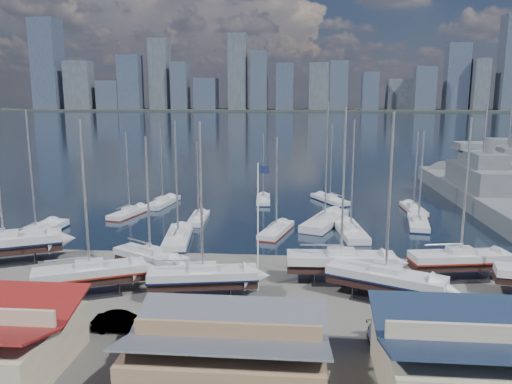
# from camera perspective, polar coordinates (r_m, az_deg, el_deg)

# --- Properties ---
(ground) EXTENTS (1400.00, 1400.00, 0.00)m
(ground) POSITION_cam_1_polar(r_m,az_deg,el_deg) (48.18, -0.45, -10.88)
(ground) COLOR #605E59
(ground) RESTS_ON ground
(water) EXTENTS (1400.00, 600.00, 0.40)m
(water) POSITION_cam_1_polar(r_m,az_deg,el_deg) (355.02, 4.42, 7.96)
(water) COLOR #172A36
(water) RESTS_ON ground
(far_shore) EXTENTS (1400.00, 80.00, 2.20)m
(far_shore) POSITION_cam_1_polar(r_m,az_deg,el_deg) (614.78, 4.74, 9.30)
(far_shore) COLOR #2D332D
(far_shore) RESTS_ON ground
(skyline) EXTENTS (639.14, 43.80, 107.69)m
(skyline) POSITION_cam_1_polar(r_m,az_deg,el_deg) (608.78, 4.03, 12.87)
(skyline) COLOR #475166
(skyline) RESTS_ON far_shore
(shed_grey) EXTENTS (12.60, 8.40, 4.17)m
(shed_grey) POSITION_cam_1_polar(r_m,az_deg,el_deg) (32.87, -3.28, -17.71)
(shed_grey) COLOR #8C6B4C
(shed_grey) RESTS_ON ground
(shed_blue) EXTENTS (13.65, 9.45, 4.71)m
(shed_blue) POSITION_cam_1_polar(r_m,az_deg,el_deg) (34.48, 25.38, -16.86)
(shed_blue) COLOR #BFB293
(shed_blue) RESTS_ON ground
(sailboat_cradle_0) EXTENTS (11.93, 8.21, 18.71)m
(sailboat_cradle_0) POSITION_cam_1_polar(r_m,az_deg,el_deg) (60.42, -26.82, -5.33)
(sailboat_cradle_0) COLOR #2D2D33
(sailboat_cradle_0) RESTS_ON ground
(sailboat_cradle_1) EXTENTS (10.13, 6.61, 15.96)m
(sailboat_cradle_1) POSITION_cam_1_polar(r_m,az_deg,el_deg) (48.16, -18.44, -8.85)
(sailboat_cradle_1) COLOR #2D2D33
(sailboat_cradle_1) RESTS_ON ground
(sailboat_cradle_2) EXTENTS (8.58, 6.41, 14.11)m
(sailboat_cradle_2) POSITION_cam_1_polar(r_m,az_deg,el_deg) (51.40, -11.97, -7.36)
(sailboat_cradle_2) COLOR #2D2D33
(sailboat_cradle_2) RESTS_ON ground
(sailboat_cradle_3) EXTENTS (10.10, 4.46, 15.80)m
(sailboat_cradle_3) POSITION_cam_1_polar(r_m,az_deg,el_deg) (45.27, -6.10, -9.61)
(sailboat_cradle_3) COLOR #2D2D33
(sailboat_cradle_3) RESTS_ON ground
(sailboat_cradle_4) EXTENTS (10.53, 3.37, 16.93)m
(sailboat_cradle_4) POSITION_cam_1_polar(r_m,az_deg,el_deg) (49.48, 9.68, -7.83)
(sailboat_cradle_4) COLOR #2D2D33
(sailboat_cradle_4) RESTS_ON ground
(sailboat_cradle_5) EXTENTS (10.56, 7.05, 16.63)m
(sailboat_cradle_5) POSITION_cam_1_polar(r_m,az_deg,el_deg) (45.86, 14.57, -9.59)
(sailboat_cradle_5) COLOR #2D2D33
(sailboat_cradle_5) RESTS_ON ground
(sailboat_cradle_6) EXTENTS (10.20, 4.45, 15.96)m
(sailboat_cradle_6) POSITION_cam_1_polar(r_m,az_deg,el_deg) (53.45, 22.30, -7.15)
(sailboat_cradle_6) COLOR #2D2D33
(sailboat_cradle_6) RESTS_ON ground
(sailboat_moored_0) EXTENTS (3.70, 11.50, 17.00)m
(sailboat_moored_0) POSITION_cam_1_polar(r_m,az_deg,el_deg) (70.64, -23.79, -4.45)
(sailboat_moored_0) COLOR black
(sailboat_moored_0) RESTS_ON water
(sailboat_moored_1) EXTENTS (4.55, 9.18, 13.22)m
(sailboat_moored_1) POSITION_cam_1_polar(r_m,az_deg,el_deg) (78.44, -14.24, -2.38)
(sailboat_moored_1) COLOR black
(sailboat_moored_1) RESTS_ON water
(sailboat_moored_2) EXTENTS (3.95, 9.54, 13.98)m
(sailboat_moored_2) POSITION_cam_1_polar(r_m,az_deg,el_deg) (84.54, -10.61, -1.27)
(sailboat_moored_2) COLOR black
(sailboat_moored_2) RESTS_ON water
(sailboat_moored_3) EXTENTS (4.28, 10.82, 15.74)m
(sailboat_moored_3) POSITION_cam_1_polar(r_m,az_deg,el_deg) (63.38, -8.88, -5.33)
(sailboat_moored_3) COLOR black
(sailboat_moored_3) RESTS_ON water
(sailboat_moored_4) EXTENTS (2.68, 8.16, 12.16)m
(sailboat_moored_4) POSITION_cam_1_polar(r_m,az_deg,el_deg) (73.05, -6.58, -3.08)
(sailboat_moored_4) COLOR black
(sailboat_moored_4) RESTS_ON water
(sailboat_moored_5) EXTENTS (2.88, 8.38, 12.32)m
(sailboat_moored_5) POSITION_cam_1_polar(r_m,az_deg,el_deg) (85.50, 0.84, -0.96)
(sailboat_moored_5) COLOR black
(sailboat_moored_5) RESTS_ON water
(sailboat_moored_6) EXTENTS (4.69, 9.30, 13.39)m
(sailboat_moored_6) POSITION_cam_1_polar(r_m,az_deg,el_deg) (66.14, 2.33, -4.51)
(sailboat_moored_6) COLOR black
(sailboat_moored_6) RESTS_ON water
(sailboat_moored_7) EXTENTS (7.50, 12.37, 18.08)m
(sailboat_moored_7) POSITION_cam_1_polar(r_m,az_deg,el_deg) (71.08, 7.88, -3.50)
(sailboat_moored_7) COLOR black
(sailboat_moored_7) RESTS_ON water
(sailboat_moored_8) EXTENTS (6.62, 9.32, 13.75)m
(sailboat_moored_8) POSITION_cam_1_polar(r_m,az_deg,el_deg) (86.32, 8.45, -0.96)
(sailboat_moored_8) COLOR black
(sailboat_moored_8) RESTS_ON water
(sailboat_moored_9) EXTENTS (4.14, 10.68, 15.71)m
(sailboat_moored_9) POSITION_cam_1_polar(r_m,az_deg,el_deg) (66.63, 10.74, -4.57)
(sailboat_moored_9) COLOR black
(sailboat_moored_9) RESTS_ON water
(sailboat_moored_10) EXTENTS (4.08, 9.59, 13.89)m
(sailboat_moored_10) POSITION_cam_1_polar(r_m,az_deg,el_deg) (73.55, 18.04, -3.47)
(sailboat_moored_10) COLOR black
(sailboat_moored_10) RESTS_ON water
(sailboat_moored_11) EXTENTS (2.80, 8.87, 13.13)m
(sailboat_moored_11) POSITION_cam_1_polar(r_m,az_deg,el_deg) (82.18, 17.53, -1.96)
(sailboat_moored_11) COLOR black
(sailboat_moored_11) RESTS_ON water
(naval_ship_east) EXTENTS (8.65, 51.43, 18.62)m
(naval_ship_east) POSITION_cam_1_polar(r_m,az_deg,el_deg) (91.91, 24.17, -0.22)
(naval_ship_east) COLOR slate
(naval_ship_east) RESTS_ON water
(naval_ship_west) EXTENTS (8.23, 46.85, 18.21)m
(naval_ship_west) POSITION_cam_1_polar(r_m,az_deg,el_deg) (106.42, 26.51, 0.98)
(naval_ship_west) COLOR slate
(naval_ship_west) RESTS_ON water
(car_a) EXTENTS (2.32, 4.51, 1.47)m
(car_a) POSITION_cam_1_polar(r_m,az_deg,el_deg) (41.88, -25.02, -14.35)
(car_a) COLOR gray
(car_a) RESTS_ON ground
(car_b) EXTENTS (4.40, 1.61, 1.44)m
(car_b) POSITION_cam_1_polar(r_m,az_deg,el_deg) (41.13, -15.12, -14.15)
(car_b) COLOR gray
(car_b) RESTS_ON ground
(car_c) EXTENTS (3.59, 6.14, 1.61)m
(car_c) POSITION_cam_1_polar(r_m,az_deg,el_deg) (39.73, -5.86, -14.62)
(car_c) COLOR gray
(car_c) RESTS_ON ground
(car_d) EXTENTS (2.86, 5.09, 1.39)m
(car_d) POSITION_cam_1_polar(r_m,az_deg,el_deg) (38.12, 14.83, -16.28)
(car_d) COLOR gray
(car_d) RESTS_ON ground
(flagpole) EXTENTS (1.06, 0.12, 12.06)m
(flagpole) POSITION_cam_1_polar(r_m,az_deg,el_deg) (45.25, 0.33, -3.08)
(flagpole) COLOR white
(flagpole) RESTS_ON ground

